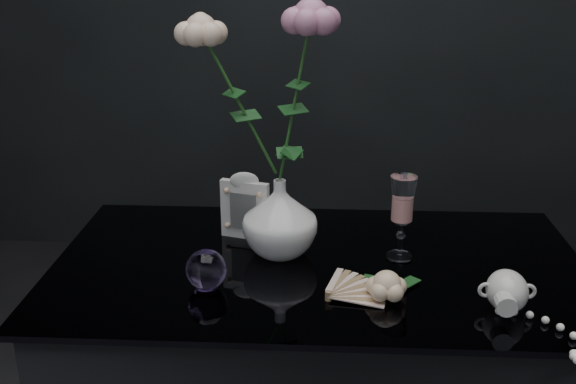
# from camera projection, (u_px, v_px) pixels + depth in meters

# --- Properties ---
(vase) EXTENTS (0.17, 0.17, 0.16)m
(vase) POSITION_uv_depth(u_px,v_px,m) (280.00, 218.00, 1.35)
(vase) COLOR white
(vase) RESTS_ON table
(wine_glass) EXTENTS (0.06, 0.06, 0.17)m
(wine_glass) POSITION_uv_depth(u_px,v_px,m) (402.00, 218.00, 1.33)
(wine_glass) COLOR white
(wine_glass) RESTS_ON table
(picture_frame) EXTENTS (0.13, 0.11, 0.15)m
(picture_frame) POSITION_uv_depth(u_px,v_px,m) (245.00, 205.00, 1.42)
(picture_frame) COLOR silver
(picture_frame) RESTS_ON table
(paperweight) EXTENTS (0.09, 0.09, 0.07)m
(paperweight) POSITION_uv_depth(u_px,v_px,m) (206.00, 269.00, 1.22)
(paperweight) COLOR #A681D3
(paperweight) RESTS_ON table
(paper_fan) EXTENTS (0.23, 0.19, 0.02)m
(paper_fan) POSITION_uv_depth(u_px,v_px,m) (328.00, 295.00, 1.19)
(paper_fan) COLOR beige
(paper_fan) RESTS_ON table
(loose_rose) EXTENTS (0.16, 0.19, 0.05)m
(loose_rose) POSITION_uv_depth(u_px,v_px,m) (387.00, 285.00, 1.19)
(loose_rose) COLOR beige
(loose_rose) RESTS_ON table
(pearl_jar) EXTENTS (0.25, 0.26, 0.07)m
(pearl_jar) POSITION_uv_depth(u_px,v_px,m) (507.00, 289.00, 1.16)
(pearl_jar) COLOR silver
(pearl_jar) RESTS_ON table
(roses) EXTENTS (0.28, 0.13, 0.40)m
(roses) POSITION_uv_depth(u_px,v_px,m) (266.00, 83.00, 1.26)
(roses) COLOR beige
(roses) RESTS_ON vase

